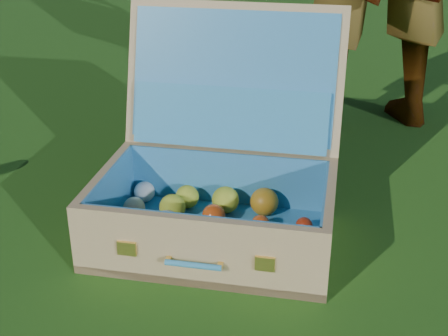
# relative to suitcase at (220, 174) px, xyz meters

# --- Properties ---
(ground) EXTENTS (60.00, 60.00, 0.00)m
(ground) POSITION_rel_suitcase_xyz_m (-0.15, 0.04, -0.15)
(ground) COLOR #215114
(ground) RESTS_ON ground
(suitcase) EXTENTS (0.62, 0.59, 0.52)m
(suitcase) POSITION_rel_suitcase_xyz_m (0.00, 0.00, 0.00)
(suitcase) COLOR tan
(suitcase) RESTS_ON ground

